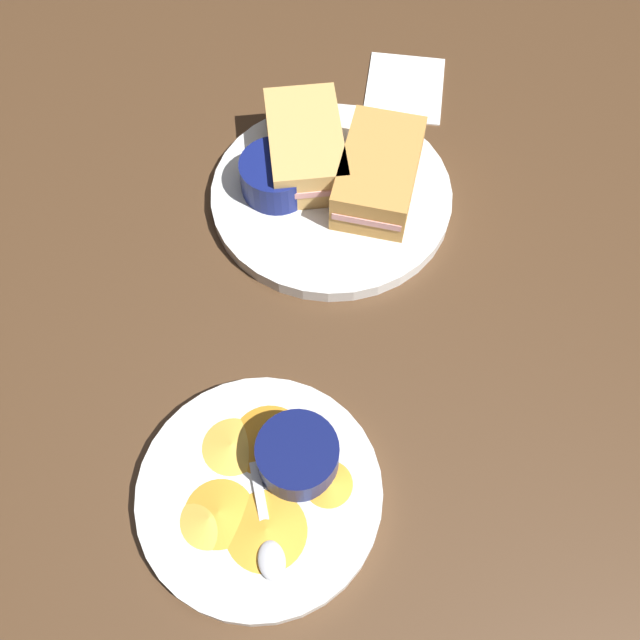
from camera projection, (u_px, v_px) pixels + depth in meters
The scene contains 11 objects.
ground_plane at pixel (338, 273), 73.76cm from camera, with size 110.00×110.00×3.00cm, color #4C331E.
plate_sandwich_main at pixel (331, 195), 75.85cm from camera, with size 25.56×25.56×1.60cm, color silver.
sandwich_half_near at pixel (379, 173), 73.25cm from camera, with size 13.29×7.66×4.80cm.
sandwich_half_far at pixel (305, 146), 75.01cm from camera, with size 14.84×11.55×4.80cm.
ramekin_dark_sauce at pixel (276, 175), 73.61cm from camera, with size 7.58×7.58×3.74cm.
spoon_by_dark_ramekin at pixel (332, 191), 74.64cm from camera, with size 2.46×9.94×0.80cm.
plate_chips_companion at pixel (260, 493), 60.18cm from camera, with size 20.79×20.79×1.60cm, color silver.
ramekin_light_gravy at pixel (298, 455), 59.04cm from camera, with size 6.95×6.95×3.49cm.
spoon_by_gravy_ramekin at pixel (269, 544), 56.99cm from camera, with size 9.53×5.62×0.80cm.
plantain_chip_scatter at pixel (252, 488), 59.28cm from camera, with size 16.19×14.68×0.60cm.
paper_napkin_folded at pixel (405, 87), 84.64cm from camera, with size 11.00×9.00×0.40cm, color white.
Camera 1 is at (39.68, 7.28, 60.47)cm, focal length 39.93 mm.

